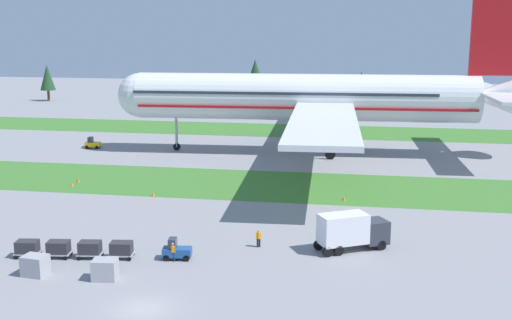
{
  "coord_description": "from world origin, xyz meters",
  "views": [
    {
      "loc": [
        16.06,
        -43.06,
        20.91
      ],
      "look_at": [
        2.42,
        36.28,
        4.0
      ],
      "focal_mm": 45.38,
      "sensor_mm": 36.0,
      "label": 1
    }
  ],
  "objects_px": {
    "airliner": "(315,97)",
    "taxiway_marker_0": "(153,194)",
    "taxiway_marker_2": "(78,180)",
    "cargo_dolly_second": "(90,248)",
    "ground_crew_marshaller": "(259,238)",
    "uld_container_1": "(105,269)",
    "cargo_dolly_third": "(59,248)",
    "catering_truck": "(352,230)",
    "taxiway_marker_3": "(72,184)",
    "cargo_dolly_lead": "(121,249)",
    "baggage_tug": "(176,251)",
    "taxiway_marker_1": "(344,198)",
    "pushback_tractor": "(92,144)",
    "uld_container_0": "(35,265)",
    "ground_crew_loader": "(173,251)",
    "cargo_dolly_fourth": "(27,247)"
  },
  "relations": [
    {
      "from": "taxiway_marker_2",
      "to": "cargo_dolly_second",
      "type": "bearing_deg",
      "value": -63.11
    },
    {
      "from": "baggage_tug",
      "to": "cargo_dolly_third",
      "type": "xyz_separation_m",
      "value": [
        -10.73,
        -1.4,
        0.1
      ]
    },
    {
      "from": "catering_truck",
      "to": "uld_container_0",
      "type": "xyz_separation_m",
      "value": [
        -26.28,
        -10.97,
        -1.07
      ]
    },
    {
      "from": "uld_container_0",
      "to": "taxiway_marker_2",
      "type": "xyz_separation_m",
      "value": [
        -10.87,
        31.73,
        -0.56
      ]
    },
    {
      "from": "taxiway_marker_3",
      "to": "taxiway_marker_0",
      "type": "bearing_deg",
      "value": -14.04
    },
    {
      "from": "cargo_dolly_fourth",
      "to": "ground_crew_loader",
      "type": "bearing_deg",
      "value": 87.82
    },
    {
      "from": "catering_truck",
      "to": "ground_crew_loader",
      "type": "relative_size",
      "value": 4.13
    },
    {
      "from": "ground_crew_marshaller",
      "to": "taxiway_marker_0",
      "type": "bearing_deg",
      "value": 94.75
    },
    {
      "from": "baggage_tug",
      "to": "taxiway_marker_2",
      "type": "distance_m",
      "value": 33.74
    },
    {
      "from": "cargo_dolly_fourth",
      "to": "taxiway_marker_3",
      "type": "xyz_separation_m",
      "value": [
        -7.79,
        25.53,
        -0.67
      ]
    },
    {
      "from": "ground_crew_loader",
      "to": "uld_container_1",
      "type": "xyz_separation_m",
      "value": [
        -4.36,
        -5.04,
        -0.08
      ]
    },
    {
      "from": "taxiway_marker_3",
      "to": "baggage_tug",
      "type": "bearing_deg",
      "value": -47.99
    },
    {
      "from": "ground_crew_loader",
      "to": "baggage_tug",
      "type": "bearing_deg",
      "value": -82.68
    },
    {
      "from": "ground_crew_loader",
      "to": "cargo_dolly_fourth",
      "type": "bearing_deg",
      "value": 28.63
    },
    {
      "from": "catering_truck",
      "to": "taxiway_marker_2",
      "type": "height_order",
      "value": "catering_truck"
    },
    {
      "from": "cargo_dolly_second",
      "to": "pushback_tractor",
      "type": "distance_m",
      "value": 54.95
    },
    {
      "from": "cargo_dolly_third",
      "to": "catering_truck",
      "type": "distance_m",
      "value": 27.17
    },
    {
      "from": "ground_crew_marshaller",
      "to": "cargo_dolly_lead",
      "type": "bearing_deg",
      "value": 163.63
    },
    {
      "from": "cargo_dolly_third",
      "to": "taxiway_marker_2",
      "type": "relative_size",
      "value": 3.65
    },
    {
      "from": "catering_truck",
      "to": "uld_container_0",
      "type": "bearing_deg",
      "value": -96.47
    },
    {
      "from": "cargo_dolly_third",
      "to": "taxiway_marker_3",
      "type": "relative_size",
      "value": 4.67
    },
    {
      "from": "taxiway_marker_1",
      "to": "cargo_dolly_fourth",
      "type": "bearing_deg",
      "value": -138.64
    },
    {
      "from": "pushback_tractor",
      "to": "taxiway_marker_2",
      "type": "bearing_deg",
      "value": 16.13
    },
    {
      "from": "cargo_dolly_second",
      "to": "taxiway_marker_2",
      "type": "distance_m",
      "value": 30.26
    },
    {
      "from": "ground_crew_marshaller",
      "to": "taxiway_marker_1",
      "type": "xyz_separation_m",
      "value": [
        7.43,
        18.27,
        -0.7
      ]
    },
    {
      "from": "baggage_tug",
      "to": "taxiway_marker_2",
      "type": "height_order",
      "value": "baggage_tug"
    },
    {
      "from": "ground_crew_marshaller",
      "to": "airliner",
      "type": "bearing_deg",
      "value": 48.29
    },
    {
      "from": "catering_truck",
      "to": "taxiway_marker_1",
      "type": "relative_size",
      "value": 14.37
    },
    {
      "from": "airliner",
      "to": "cargo_dolly_second",
      "type": "relative_size",
      "value": 34.48
    },
    {
      "from": "pushback_tractor",
      "to": "ground_crew_marshaller",
      "type": "bearing_deg",
      "value": 36.02
    },
    {
      "from": "catering_truck",
      "to": "uld_container_1",
      "type": "distance_m",
      "value": 22.85
    },
    {
      "from": "cargo_dolly_third",
      "to": "baggage_tug",
      "type": "bearing_deg",
      "value": 90.0
    },
    {
      "from": "cargo_dolly_second",
      "to": "uld_container_1",
      "type": "bearing_deg",
      "value": 28.89
    },
    {
      "from": "taxiway_marker_0",
      "to": "taxiway_marker_2",
      "type": "bearing_deg",
      "value": 156.97
    },
    {
      "from": "ground_crew_marshaller",
      "to": "ground_crew_loader",
      "type": "distance_m",
      "value": 8.6
    },
    {
      "from": "baggage_tug",
      "to": "cargo_dolly_second",
      "type": "bearing_deg",
      "value": -90.0
    },
    {
      "from": "uld_container_1",
      "to": "airliner",
      "type": "bearing_deg",
      "value": 77.32
    },
    {
      "from": "airliner",
      "to": "taxiway_marker_1",
      "type": "relative_size",
      "value": 163.62
    },
    {
      "from": "cargo_dolly_third",
      "to": "catering_truck",
      "type": "bearing_deg",
      "value": 96.66
    },
    {
      "from": "catering_truck",
      "to": "taxiway_marker_3",
      "type": "distance_m",
      "value": 41.43
    },
    {
      "from": "uld_container_0",
      "to": "pushback_tractor",
      "type": "bearing_deg",
      "value": 109.06
    },
    {
      "from": "cargo_dolly_third",
      "to": "uld_container_0",
      "type": "bearing_deg",
      "value": -6.64
    },
    {
      "from": "airliner",
      "to": "taxiway_marker_0",
      "type": "relative_size",
      "value": 157.75
    },
    {
      "from": "cargo_dolly_lead",
      "to": "taxiway_marker_2",
      "type": "distance_m",
      "value": 31.35
    },
    {
      "from": "uld_container_1",
      "to": "taxiway_marker_1",
      "type": "relative_size",
      "value": 4.0
    },
    {
      "from": "baggage_tug",
      "to": "taxiway_marker_1",
      "type": "height_order",
      "value": "baggage_tug"
    },
    {
      "from": "taxiway_marker_0",
      "to": "taxiway_marker_1",
      "type": "bearing_deg",
      "value": 4.98
    },
    {
      "from": "ground_crew_marshaller",
      "to": "uld_container_1",
      "type": "height_order",
      "value": "ground_crew_marshaller"
    },
    {
      "from": "taxiway_marker_1",
      "to": "cargo_dolly_lead",
      "type": "bearing_deg",
      "value": -129.41
    },
    {
      "from": "cargo_dolly_lead",
      "to": "ground_crew_loader",
      "type": "xyz_separation_m",
      "value": [
        4.83,
        0.11,
        0.03
      ]
    }
  ]
}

